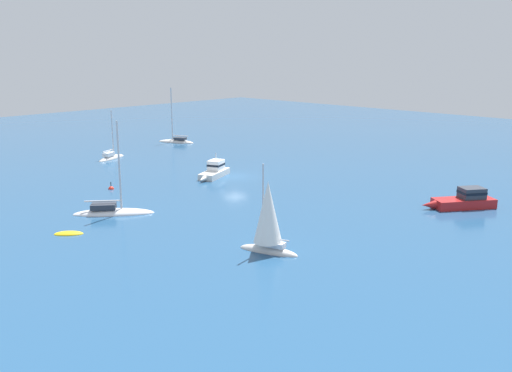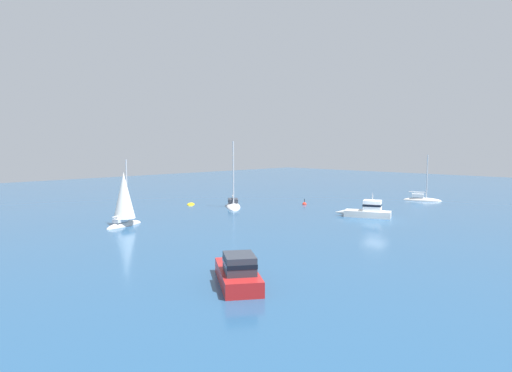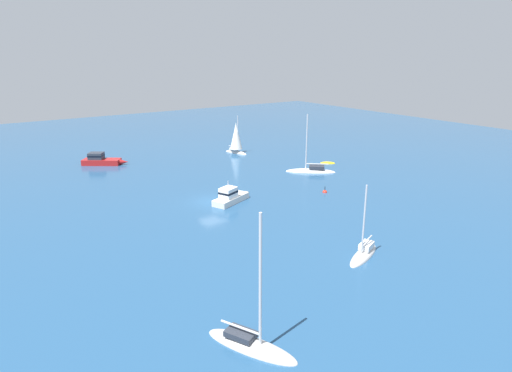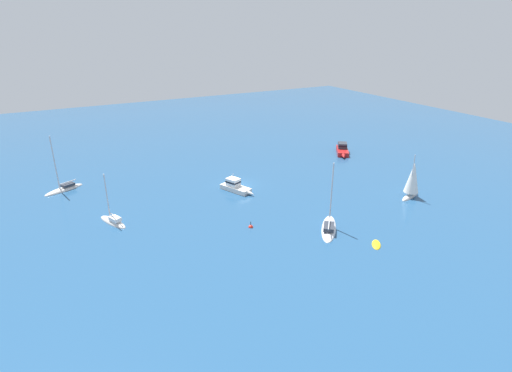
# 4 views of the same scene
# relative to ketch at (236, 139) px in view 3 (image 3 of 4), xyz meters

# --- Properties ---
(ground_plane) EXTENTS (160.00, 160.00, 0.00)m
(ground_plane) POSITION_rel_ketch_xyz_m (20.13, -16.15, -2.44)
(ground_plane) COLOR navy
(ketch) EXTENTS (4.77, 2.63, 7.03)m
(ketch) POSITION_rel_ketch_xyz_m (0.00, 0.00, 0.00)
(ketch) COLOR silver
(ketch) RESTS_ON ground
(cabin_cruiser) EXTENTS (5.29, 6.62, 1.90)m
(cabin_cruiser) POSITION_rel_ketch_xyz_m (-5.05, -21.62, -1.73)
(cabin_cruiser) COLOR #B21E1E
(cabin_cruiser) RESTS_ON ground
(sloop) EXTENTS (6.17, 4.01, 9.16)m
(sloop) POSITION_rel_ketch_xyz_m (44.83, -27.01, -2.27)
(sloop) COLOR silver
(sloop) RESTS_ON ground
(yacht) EXTENTS (3.22, 5.38, 6.99)m
(yacht) POSITION_rel_ketch_xyz_m (40.22, -12.17, -2.30)
(yacht) COLOR silver
(yacht) RESTS_ON ground
(ketch_1) EXTENTS (6.04, 6.67, 8.93)m
(ketch_1) POSITION_rel_ketch_xyz_m (16.87, 2.41, -2.29)
(ketch_1) COLOR white
(ketch_1) RESTS_ON ground
(motor_cruiser) EXTENTS (3.60, 6.18, 2.72)m
(motor_cruiser) POSITION_rel_ketch_xyz_m (21.71, -14.31, -1.74)
(motor_cruiser) COLOR silver
(motor_cruiser) RESTS_ON ground
(dinghy) EXTENTS (2.30, 2.41, 0.48)m
(dinghy) POSITION_rel_ketch_xyz_m (14.39, 8.10, -2.44)
(dinghy) COLOR yellow
(dinghy) RESTS_ON ground
(channel_buoy) EXTENTS (0.60, 0.60, 1.07)m
(channel_buoy) POSITION_rel_ketch_xyz_m (25.20, -2.66, -2.44)
(channel_buoy) COLOR red
(channel_buoy) RESTS_ON ground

